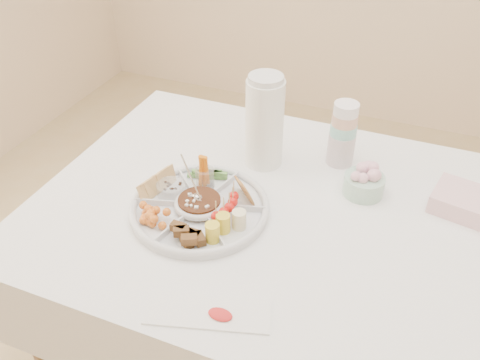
% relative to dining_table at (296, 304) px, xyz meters
% --- Properties ---
extents(dining_table, '(1.52, 1.02, 0.76)m').
position_rel_dining_table_xyz_m(dining_table, '(0.00, 0.00, 0.00)').
color(dining_table, white).
rests_on(dining_table, floor).
extents(party_tray, '(0.47, 0.47, 0.04)m').
position_rel_dining_table_xyz_m(party_tray, '(-0.28, -0.10, 0.40)').
color(party_tray, silver).
rests_on(party_tray, dining_table).
extents(bean_dip, '(0.15, 0.15, 0.04)m').
position_rel_dining_table_xyz_m(bean_dip, '(-0.28, -0.10, 0.41)').
color(bean_dip, '#49220E').
rests_on(bean_dip, party_tray).
extents(tortillas, '(0.12, 0.12, 0.06)m').
position_rel_dining_table_xyz_m(tortillas, '(-0.19, -0.00, 0.42)').
color(tortillas, olive).
rests_on(tortillas, party_tray).
extents(carrot_cucumber, '(0.13, 0.13, 0.10)m').
position_rel_dining_table_xyz_m(carrot_cucumber, '(-0.31, 0.03, 0.44)').
color(carrot_cucumber, orange).
rests_on(carrot_cucumber, party_tray).
extents(pita_raisins, '(0.14, 0.14, 0.06)m').
position_rel_dining_table_xyz_m(pita_raisins, '(-0.40, -0.07, 0.42)').
color(pita_raisins, tan).
rests_on(pita_raisins, party_tray).
extents(cherries, '(0.13, 0.13, 0.04)m').
position_rel_dining_table_xyz_m(cherries, '(-0.37, -0.19, 0.42)').
color(cherries, orange).
rests_on(cherries, party_tray).
extents(granola_chunks, '(0.13, 0.13, 0.05)m').
position_rel_dining_table_xyz_m(granola_chunks, '(-0.24, -0.22, 0.42)').
color(granola_chunks, brown).
rests_on(granola_chunks, party_tray).
extents(banana_tomato, '(0.15, 0.15, 0.10)m').
position_rel_dining_table_xyz_m(banana_tomato, '(-0.15, -0.13, 0.44)').
color(banana_tomato, '#F7F193').
rests_on(banana_tomato, party_tray).
extents(cup_stack, '(0.11, 0.11, 0.23)m').
position_rel_dining_table_xyz_m(cup_stack, '(0.03, 0.29, 0.49)').
color(cup_stack, silver).
rests_on(cup_stack, dining_table).
extents(thermos, '(0.15, 0.15, 0.30)m').
position_rel_dining_table_xyz_m(thermos, '(-0.20, 0.20, 0.53)').
color(thermos, white).
rests_on(thermos, dining_table).
extents(flower_bowl, '(0.14, 0.14, 0.09)m').
position_rel_dining_table_xyz_m(flower_bowl, '(0.13, 0.16, 0.42)').
color(flower_bowl, '#95B3A1').
rests_on(flower_bowl, dining_table).
extents(napkin_stack, '(0.19, 0.17, 0.05)m').
position_rel_dining_table_xyz_m(napkin_stack, '(0.40, 0.19, 0.41)').
color(napkin_stack, beige).
rests_on(napkin_stack, dining_table).
extents(placemat, '(0.30, 0.17, 0.01)m').
position_rel_dining_table_xyz_m(placemat, '(-0.11, -0.41, 0.38)').
color(placemat, white).
rests_on(placemat, dining_table).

